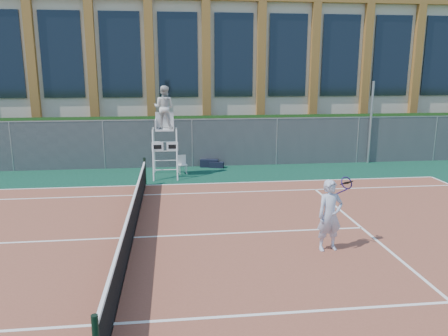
{
  "coord_description": "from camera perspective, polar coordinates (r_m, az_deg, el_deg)",
  "views": [
    {
      "loc": [
        1.15,
        -11.2,
        4.4
      ],
      "look_at": [
        2.81,
        3.0,
        1.2
      ],
      "focal_mm": 35.0,
      "sensor_mm": 36.0,
      "label": 1
    }
  ],
  "objects": [
    {
      "name": "tennis_net",
      "position": [
        11.9,
        -11.92,
        -6.61
      ],
      "size": [
        0.1,
        11.3,
        1.1
      ],
      "color": "black",
      "rests_on": "ground"
    },
    {
      "name": "plastic_chair",
      "position": [
        19.1,
        -5.5,
        0.69
      ],
      "size": [
        0.43,
        0.44,
        0.8
      ],
      "color": "silver",
      "rests_on": "apron"
    },
    {
      "name": "sports_bag_near",
      "position": [
        20.31,
        -1.94,
        0.63
      ],
      "size": [
        0.88,
        0.49,
        0.35
      ],
      "primitive_type": "cube",
      "rotation": [
        0.0,
        0.0,
        -0.2
      ],
      "color": "black",
      "rests_on": "apron"
    },
    {
      "name": "steel_pole",
      "position": [
        22.14,
        18.6,
        5.63
      ],
      "size": [
        0.12,
        0.12,
        3.92
      ],
      "primitive_type": "cylinder",
      "color": "#9EA0A5",
      "rests_on": "ground"
    },
    {
      "name": "ground",
      "position": [
        12.09,
        -11.8,
        -9.01
      ],
      "size": [
        120.0,
        120.0,
        0.0
      ],
      "primitive_type": "plane",
      "color": "#233814"
    },
    {
      "name": "building",
      "position": [
        29.17,
        -9.11,
        11.95
      ],
      "size": [
        45.0,
        10.6,
        8.22
      ],
      "color": "beige",
      "rests_on": "ground"
    },
    {
      "name": "sports_bag_far",
      "position": [
        20.17,
        -0.98,
        0.42
      ],
      "size": [
        0.72,
        0.47,
        0.26
      ],
      "primitive_type": "cube",
      "rotation": [
        0.0,
        0.0,
        -0.3
      ],
      "color": "black",
      "rests_on": "apron"
    },
    {
      "name": "tennis_court",
      "position": [
        12.08,
        -11.81,
        -8.92
      ],
      "size": [
        23.77,
        10.97,
        0.02
      ],
      "primitive_type": "cube",
      "color": "brown",
      "rests_on": "apron"
    },
    {
      "name": "tennis_player",
      "position": [
        11.08,
        13.67,
        -6.01
      ],
      "size": [
        1.02,
        0.71,
        1.8
      ],
      "color": "silver",
      "rests_on": "tennis_court"
    },
    {
      "name": "umpire_chair",
      "position": [
        18.33,
        -7.83,
        7.53
      ],
      "size": [
        1.08,
        1.65,
        3.85
      ],
      "color": "white",
      "rests_on": "ground"
    },
    {
      "name": "hedge",
      "position": [
        21.49,
        -9.66,
        3.6
      ],
      "size": [
        40.0,
        1.4,
        2.2
      ],
      "primitive_type": "cube",
      "color": "black",
      "rests_on": "ground"
    },
    {
      "name": "apron",
      "position": [
        13.02,
        -11.43,
        -7.38
      ],
      "size": [
        36.0,
        20.0,
        0.01
      ],
      "primitive_type": "cube",
      "color": "#0B3324",
      "rests_on": "ground"
    },
    {
      "name": "fence",
      "position": [
        20.3,
        -9.83,
        3.07
      ],
      "size": [
        40.0,
        0.06,
        2.2
      ],
      "primitive_type": null,
      "color": "#595E60",
      "rests_on": "ground"
    }
  ]
}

